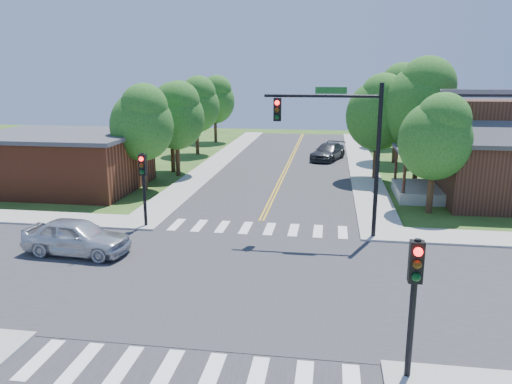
% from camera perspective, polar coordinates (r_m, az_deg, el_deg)
% --- Properties ---
extents(ground, '(100.00, 100.00, 0.00)m').
position_cam_1_polar(ground, '(19.26, -2.55, -9.89)').
color(ground, '#2A4A17').
rests_on(ground, ground).
extents(road_ns, '(10.00, 90.00, 0.04)m').
position_cam_1_polar(road_ns, '(19.26, -2.55, -9.83)').
color(road_ns, '#2D2D30').
rests_on(road_ns, ground).
extents(road_ew, '(90.00, 10.00, 0.04)m').
position_cam_1_polar(road_ew, '(19.25, -2.55, -9.82)').
color(road_ew, '#2D2D30').
rests_on(road_ew, ground).
extents(intersection_patch, '(10.20, 10.20, 0.06)m').
position_cam_1_polar(intersection_patch, '(19.26, -2.55, -9.89)').
color(intersection_patch, '#2D2D30').
rests_on(intersection_patch, ground).
extents(sidewalk_nw, '(40.00, 40.00, 0.14)m').
position_cam_1_polar(sidewalk_nw, '(39.08, -21.20, 1.49)').
color(sidewalk_nw, '#9E9B93').
rests_on(sidewalk_nw, ground).
extents(crosswalk_north, '(8.85, 2.00, 0.01)m').
position_cam_1_polar(crosswalk_north, '(24.97, 0.18, -4.16)').
color(crosswalk_north, white).
rests_on(crosswalk_north, ground).
extents(crosswalk_south, '(8.85, 2.00, 0.01)m').
position_cam_1_polar(crosswalk_south, '(13.93, -7.74, -19.78)').
color(crosswalk_south, white).
rests_on(crosswalk_south, ground).
extents(centerline, '(0.30, 90.00, 0.01)m').
position_cam_1_polar(centerline, '(19.25, -2.55, -9.76)').
color(centerline, gold).
rests_on(centerline, ground).
extents(signal_mast_ne, '(5.30, 0.42, 7.20)m').
position_cam_1_polar(signal_mast_ne, '(23.09, 9.68, 6.40)').
color(signal_mast_ne, black).
rests_on(signal_mast_ne, ground).
extents(signal_pole_se, '(0.34, 0.42, 3.80)m').
position_cam_1_polar(signal_pole_se, '(12.91, 17.66, -9.97)').
color(signal_pole_se, black).
rests_on(signal_pole_se, ground).
extents(signal_pole_nw, '(0.34, 0.42, 3.80)m').
position_cam_1_polar(signal_pole_nw, '(25.13, -12.77, 1.78)').
color(signal_pole_nw, black).
rests_on(signal_pole_nw, ground).
extents(building_nw, '(10.40, 8.40, 3.73)m').
position_cam_1_polar(building_nw, '(35.73, -21.23, 3.38)').
color(building_nw, brown).
rests_on(building_nw, ground).
extents(tree_e_a, '(3.90, 3.71, 6.63)m').
position_cam_1_polar(tree_e_a, '(28.60, 19.98, 6.12)').
color(tree_e_a, '#382314').
rests_on(tree_e_a, ground).
extents(tree_e_b, '(5.11, 4.86, 8.69)m').
position_cam_1_polar(tree_e_b, '(35.65, 18.44, 9.78)').
color(tree_e_b, '#382314').
rests_on(tree_e_b, ground).
extents(tree_e_c, '(4.95, 4.70, 8.41)m').
position_cam_1_polar(tree_e_c, '(44.06, 16.01, 10.32)').
color(tree_e_c, '#382314').
rests_on(tree_e_c, ground).
extents(tree_e_d, '(3.97, 3.78, 6.76)m').
position_cam_1_polar(tree_e_d, '(52.76, 14.82, 9.68)').
color(tree_e_d, '#382314').
rests_on(tree_e_d, ground).
extents(tree_w_a, '(4.10, 3.90, 6.97)m').
position_cam_1_polar(tree_w_a, '(33.12, -12.85, 7.92)').
color(tree_w_a, '#382314').
rests_on(tree_w_a, ground).
extents(tree_w_b, '(4.08, 3.88, 6.94)m').
position_cam_1_polar(tree_w_b, '(38.89, -9.58, 8.84)').
color(tree_w_b, '#382314').
rests_on(tree_w_b, ground).
extents(tree_w_c, '(4.30, 4.08, 7.31)m').
position_cam_1_polar(tree_w_c, '(47.15, -6.76, 10.05)').
color(tree_w_c, '#382314').
rests_on(tree_w_c, ground).
extents(tree_w_d, '(4.29, 4.08, 7.30)m').
position_cam_1_polar(tree_w_d, '(55.29, -4.65, 10.61)').
color(tree_w_d, '#382314').
rests_on(tree_w_d, ground).
extents(tree_house, '(4.47, 4.24, 7.59)m').
position_cam_1_polar(tree_house, '(36.44, 13.93, 9.00)').
color(tree_house, '#382314').
rests_on(tree_house, ground).
extents(tree_bldg, '(4.15, 3.94, 7.05)m').
position_cam_1_polar(tree_bldg, '(37.39, -9.02, 8.79)').
color(tree_bldg, '#382314').
rests_on(tree_bldg, ground).
extents(car_silver, '(2.54, 4.86, 1.56)m').
position_cam_1_polar(car_silver, '(22.71, -19.82, -4.90)').
color(car_silver, silver).
rests_on(car_silver, ground).
extents(car_dgrey, '(4.93, 6.16, 1.44)m').
position_cam_1_polar(car_dgrey, '(44.54, 8.23, 4.53)').
color(car_dgrey, '#2E3034').
rests_on(car_dgrey, ground).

